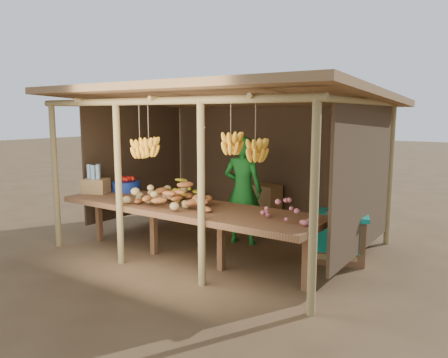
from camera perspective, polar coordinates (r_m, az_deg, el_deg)
The scene contains 13 objects.
ground at distance 6.96m, azimuth 0.00°, elevation -8.58°, with size 60.00×60.00×0.00m, color brown.
stall_structure at distance 6.60m, azimuth 0.45°, elevation 7.41°, with size 4.70×3.50×2.43m.
counter at distance 6.03m, azimuth -5.10°, elevation -4.03°, with size 3.90×1.05×0.80m.
potato_heap at distance 6.10m, azimuth -8.12°, elevation -1.59°, with size 1.01×0.61×0.37m, color #A38D54, non-canonical shape.
sweet_potato_heap at distance 5.92m, azimuth -6.62°, elevation -1.89°, with size 1.12×0.67×0.36m, color #A65C2A, non-canonical shape.
onion_heap at distance 5.18m, azimuth 7.81°, elevation -3.49°, with size 0.69×0.42×0.35m, color #BF5D61, non-canonical shape.
banana_pile at distance 6.47m, azimuth -5.79°, elevation -1.08°, with size 0.52×0.31×0.34m, color yellow, non-canonical shape.
tomato_basin at distance 7.27m, azimuth -12.62°, elevation -0.78°, with size 0.45×0.45×0.24m.
bottle_box at distance 7.20m, azimuth -16.38°, elevation -0.39°, with size 0.45×0.41×0.46m.
vendor at distance 6.88m, azimuth 2.49°, elevation -1.47°, with size 0.62×0.41×1.71m, color #17681F.
tarp_crate at distance 6.36m, azimuth 14.83°, elevation -7.10°, with size 0.92×0.86×0.89m.
carton_stack at distance 7.86m, azimuth 4.17°, elevation -3.98°, with size 1.05×0.42×0.79m.
burlap_sacks at distance 8.59m, azimuth -4.86°, elevation -3.50°, with size 0.85×0.45×0.60m.
Camera 1 is at (3.74, -5.50, 2.04)m, focal length 35.00 mm.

